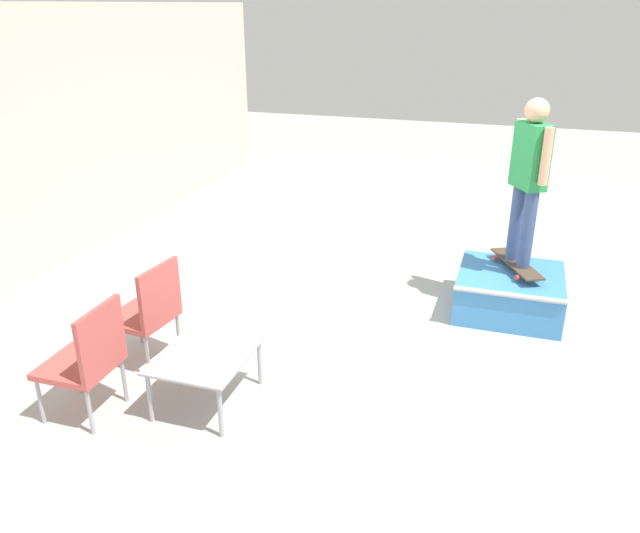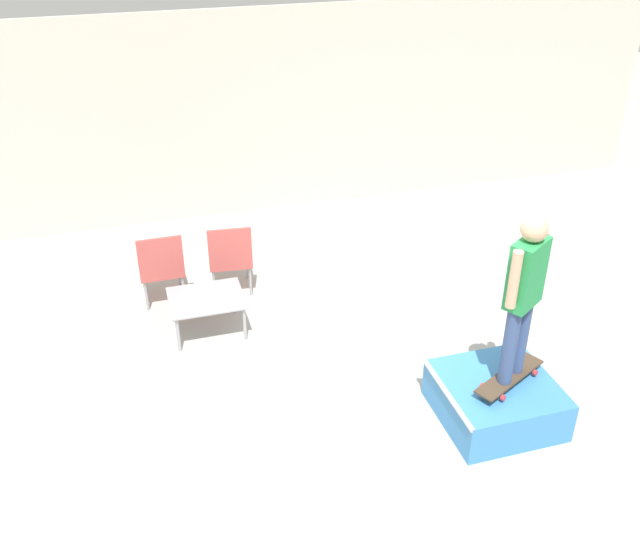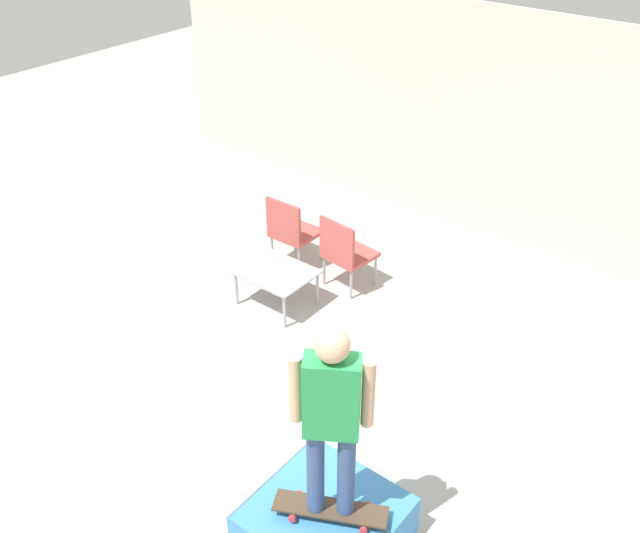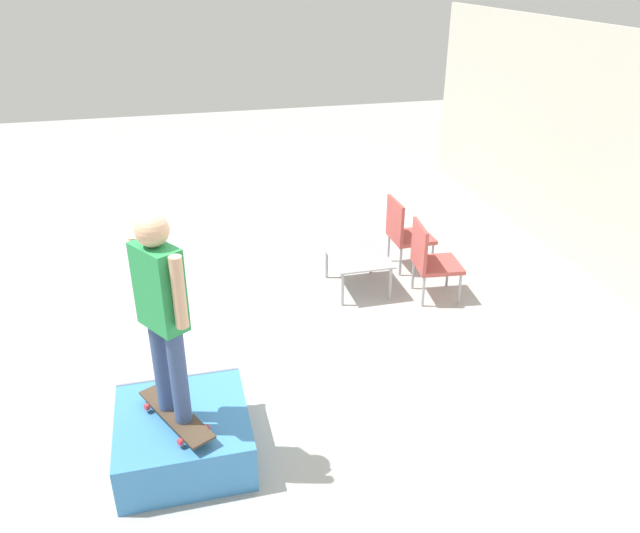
{
  "view_description": "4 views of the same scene",
  "coord_description": "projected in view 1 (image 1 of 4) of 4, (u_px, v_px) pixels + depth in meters",
  "views": [
    {
      "loc": [
        -5.35,
        -0.9,
        2.98
      ],
      "look_at": [
        -0.77,
        0.59,
        0.94
      ],
      "focal_mm": 35.0,
      "sensor_mm": 36.0,
      "label": 1
    },
    {
      "loc": [
        -2.28,
        -5.57,
        4.73
      ],
      "look_at": [
        -0.45,
        0.65,
        1.0
      ],
      "focal_mm": 40.0,
      "sensor_mm": 36.0,
      "label": 2
    },
    {
      "loc": [
        3.03,
        -3.8,
        4.87
      ],
      "look_at": [
        -0.67,
        0.89,
        1.07
      ],
      "focal_mm": 40.0,
      "sensor_mm": 36.0,
      "label": 3
    },
    {
      "loc": [
        4.91,
        -0.84,
        3.69
      ],
      "look_at": [
        -0.49,
        0.51,
        0.93
      ],
      "focal_mm": 35.0,
      "sensor_mm": 36.0,
      "label": 4
    }
  ],
  "objects": [
    {
      "name": "house_wall_back",
      "position": [
        16.0,
        152.0,
        6.74
      ],
      "size": [
        12.0,
        0.06,
        3.0
      ],
      "color": "beige",
      "rests_on": "ground_plane"
    },
    {
      "name": "patio_chair_right",
      "position": [
        148.0,
        309.0,
        5.43
      ],
      "size": [
        0.57,
        0.57,
        0.95
      ],
      "rotation": [
        0.0,
        0.0,
        3.04
      ],
      "color": "#99999E",
      "rests_on": "ground_plane"
    },
    {
      "name": "person_skater",
      "position": [
        529.0,
        170.0,
        6.05
      ],
      "size": [
        0.49,
        0.37,
        1.66
      ],
      "rotation": [
        0.0,
        0.0,
        0.57
      ],
      "color": "#384C7A",
      "rests_on": "skateboard_on_ramp"
    },
    {
      "name": "ground_plane",
      "position": [
        401.0,
        333.0,
        6.11
      ],
      "size": [
        24.0,
        24.0,
        0.0
      ],
      "primitive_type": "plane",
      "color": "#A8A8A3"
    },
    {
      "name": "patio_chair_left",
      "position": [
        88.0,
        356.0,
        4.7
      ],
      "size": [
        0.53,
        0.53,
        0.95
      ],
      "rotation": [
        0.0,
        0.0,
        3.15
      ],
      "color": "#99999E",
      "rests_on": "ground_plane"
    },
    {
      "name": "coffee_table",
      "position": [
        206.0,
        359.0,
        4.9
      ],
      "size": [
        0.84,
        0.69,
        0.45
      ],
      "color": "#9E9EA3",
      "rests_on": "ground_plane"
    },
    {
      "name": "skate_ramp_box",
      "position": [
        509.0,
        292.0,
        6.48
      ],
      "size": [
        1.09,
        1.05,
        0.44
      ],
      "color": "#3D84C6",
      "rests_on": "ground_plane"
    },
    {
      "name": "skateboard_on_ramp",
      "position": [
        517.0,
        264.0,
        6.43
      ],
      "size": [
        0.86,
        0.57,
        0.07
      ],
      "rotation": [
        0.0,
        0.0,
        0.47
      ],
      "color": "#473828",
      "rests_on": "skate_ramp_box"
    }
  ]
}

